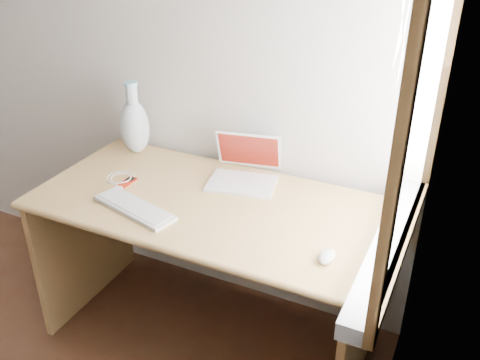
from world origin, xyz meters
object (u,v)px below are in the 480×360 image
at_px(laptop, 246,172).
at_px(desk, 216,233).
at_px(vase, 135,125).
at_px(external_keyboard, 135,208).

bearing_deg(laptop, desk, -132.25).
height_order(desk, vase, vase).
xyz_separation_m(desk, external_keyboard, (-0.22, -0.27, 0.22)).
bearing_deg(external_keyboard, laptop, 68.97).
bearing_deg(desk, laptop, 59.42).
xyz_separation_m(laptop, vase, (-0.60, 0.04, 0.10)).
relative_size(desk, vase, 4.00).
bearing_deg(vase, external_keyboard, -55.86).
bearing_deg(laptop, external_keyboard, -137.64).
bearing_deg(laptop, vase, 164.34).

